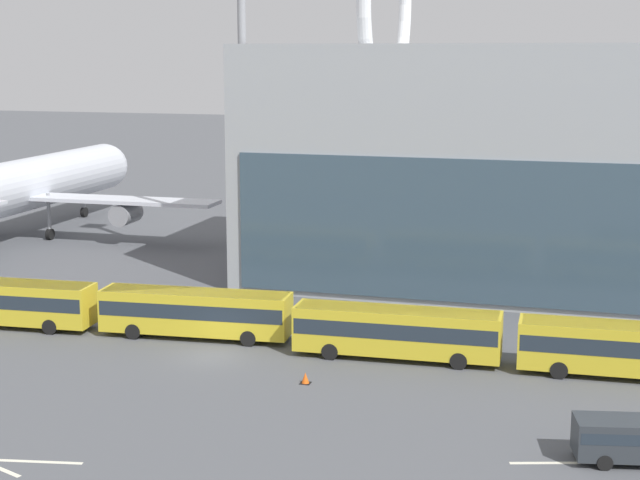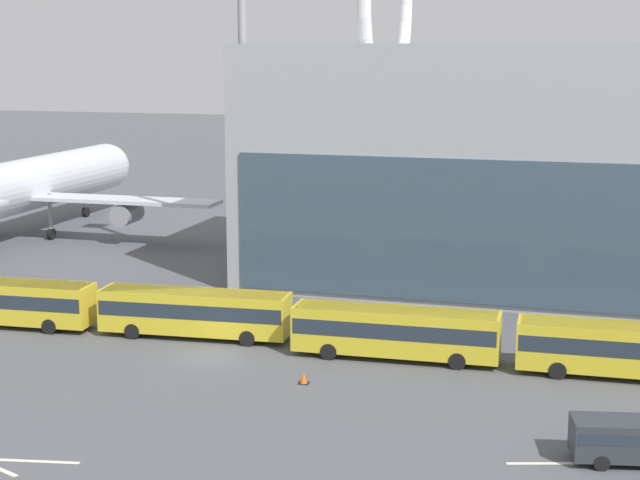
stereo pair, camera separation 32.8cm
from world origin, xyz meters
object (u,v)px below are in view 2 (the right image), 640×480
at_px(airliner_at_gate_far, 612,185).
at_px(shuttle_bus_0, 5,300).
at_px(airliner_at_gate_near, 24,185).
at_px(traffic_cone_0, 304,378).
at_px(shuttle_bus_1, 195,310).
at_px(floodlight_mast, 242,60).
at_px(shuttle_bus_3, 629,347).
at_px(service_van_foreground, 636,438).
at_px(shuttle_bus_2, 396,330).

bearing_deg(airliner_at_gate_far, shuttle_bus_0, 135.70).
bearing_deg(airliner_at_gate_near, traffic_cone_0, -131.93).
height_order(airliner_at_gate_far, shuttle_bus_1, airliner_at_gate_far).
bearing_deg(floodlight_mast, shuttle_bus_1, -79.72).
bearing_deg(airliner_at_gate_near, shuttle_bus_1, -133.55).
height_order(airliner_at_gate_far, shuttle_bus_3, airliner_at_gate_far).
xyz_separation_m(shuttle_bus_1, service_van_foreground, (26.78, -12.66, -0.60)).
xyz_separation_m(airliner_at_gate_near, floodlight_mast, (27.31, -10.35, 12.32)).
xyz_separation_m(airliner_at_gate_near, service_van_foreground, (57.28, -40.62, -3.92)).
xyz_separation_m(airliner_at_gate_far, traffic_cone_0, (-16.10, -50.69, -4.90)).
bearing_deg(airliner_at_gate_far, shuttle_bus_1, 146.34).
distance_m(shuttle_bus_0, shuttle_bus_2, 26.62).
xyz_separation_m(airliner_at_gate_near, traffic_cone_0, (39.88, -34.53, -4.82)).
bearing_deg(shuttle_bus_0, service_van_foreground, -19.88).
bearing_deg(shuttle_bus_1, traffic_cone_0, -39.47).
bearing_deg(shuttle_bus_0, airliner_at_gate_near, 116.87).
bearing_deg(shuttle_bus_1, floodlight_mast, 95.83).
relative_size(airliner_at_gate_near, shuttle_bus_3, 3.34).
xyz_separation_m(airliner_at_gate_near, shuttle_bus_3, (57.13, -28.52, -3.33)).
relative_size(shuttle_bus_1, traffic_cone_0, 20.06).
bearing_deg(shuttle_bus_2, shuttle_bus_0, 178.38).
xyz_separation_m(airliner_at_gate_far, shuttle_bus_2, (-12.17, -44.88, -3.40)).
bearing_deg(shuttle_bus_3, shuttle_bus_2, 178.86).
distance_m(shuttle_bus_1, service_van_foreground, 29.62).
bearing_deg(floodlight_mast, service_van_foreground, -45.28).
bearing_deg(traffic_cone_0, airliner_at_gate_far, 72.38).
bearing_deg(traffic_cone_0, shuttle_bus_0, 166.38).
bearing_deg(airliner_at_gate_near, shuttle_bus_0, -150.41).
xyz_separation_m(service_van_foreground, traffic_cone_0, (-17.40, 6.09, -0.90)).
xyz_separation_m(shuttle_bus_1, shuttle_bus_2, (13.31, -0.76, 0.00)).
relative_size(shuttle_bus_0, shuttle_bus_3, 1.00).
relative_size(shuttle_bus_0, shuttle_bus_1, 1.00).
distance_m(airliner_at_gate_far, service_van_foreground, 56.93).
height_order(shuttle_bus_3, traffic_cone_0, shuttle_bus_3).
bearing_deg(shuttle_bus_0, shuttle_bus_3, -3.02).
distance_m(shuttle_bus_2, floodlight_mast, 29.24).
bearing_deg(shuttle_bus_3, shuttle_bus_1, 176.80).
distance_m(shuttle_bus_1, shuttle_bus_2, 13.33).
bearing_deg(service_van_foreground, airliner_at_gate_far, 79.63).
distance_m(airliner_at_gate_near, shuttle_bus_1, 41.52).
bearing_deg(service_van_foreground, floodlight_mast, 123.04).
height_order(airliner_at_gate_far, shuttle_bus_0, airliner_at_gate_far).
distance_m(shuttle_bus_0, traffic_cone_0, 23.39).
bearing_deg(shuttle_bus_1, shuttle_bus_2, -7.71).
relative_size(airliner_at_gate_near, service_van_foreground, 7.02).
bearing_deg(shuttle_bus_0, floodlight_mast, 57.81).
xyz_separation_m(shuttle_bus_0, shuttle_bus_3, (39.93, 0.52, 0.00)).
bearing_deg(floodlight_mast, shuttle_bus_0, -118.43).
distance_m(airliner_at_gate_far, shuttle_bus_1, 51.06).
bearing_deg(floodlight_mast, shuttle_bus_2, -48.06).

